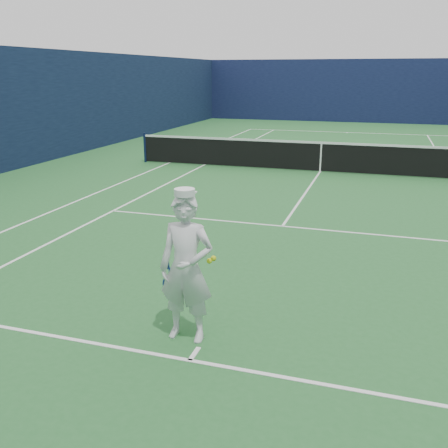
# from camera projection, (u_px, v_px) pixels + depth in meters

# --- Properties ---
(ground) EXTENTS (80.00, 80.00, 0.00)m
(ground) POSITION_uv_depth(u_px,v_px,m) (320.00, 172.00, 16.58)
(ground) COLOR #25622C
(ground) RESTS_ON ground
(court_markings) EXTENTS (11.03, 23.83, 0.01)m
(court_markings) POSITION_uv_depth(u_px,v_px,m) (320.00, 172.00, 16.58)
(court_markings) COLOR white
(court_markings) RESTS_ON ground
(windscreen_fence) EXTENTS (20.12, 36.12, 4.00)m
(windscreen_fence) POSITION_uv_depth(u_px,v_px,m) (323.00, 111.00, 16.00)
(windscreen_fence) COLOR #10173C
(windscreen_fence) RESTS_ON ground
(tennis_net) EXTENTS (12.88, 0.09, 1.07)m
(tennis_net) POSITION_uv_depth(u_px,v_px,m) (321.00, 155.00, 16.42)
(tennis_net) COLOR #141E4C
(tennis_net) RESTS_ON ground
(tennis_player) EXTENTS (0.77, 0.47, 1.91)m
(tennis_player) POSITION_uv_depth(u_px,v_px,m) (186.00, 268.00, 5.99)
(tennis_player) COLOR silver
(tennis_player) RESTS_ON ground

